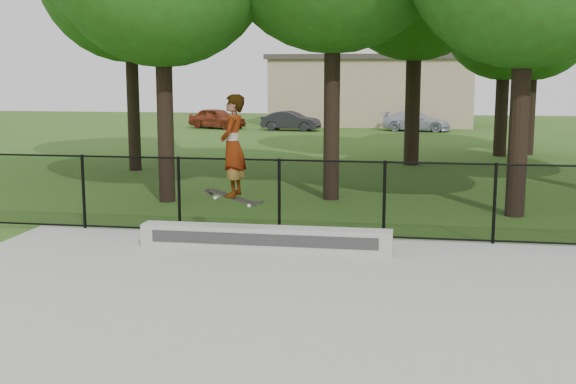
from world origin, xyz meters
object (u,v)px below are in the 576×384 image
grind_ledge (265,238)px  car_a (217,118)px  car_b (291,121)px  car_c (416,121)px  skater_airborne (233,147)px

grind_ledge → car_a: car_a is taller
grind_ledge → car_b: 28.10m
grind_ledge → car_b: car_b is taller
car_a → car_b: size_ratio=1.18×
grind_ledge → car_b: size_ratio=1.51×
car_c → car_a: bearing=98.6°
car_b → car_c: car_c is taller
grind_ledge → car_a: (-8.62, 28.58, 0.33)m
grind_ledge → skater_airborne: 1.71m
car_b → skater_airborne: (3.61, -27.92, 1.35)m
grind_ledge → car_a: 29.85m
grind_ledge → car_c: car_c is taller
car_a → car_b: car_a is taller
car_b → skater_airborne: 28.19m
car_a → skater_airborne: (8.09, -28.71, 1.30)m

